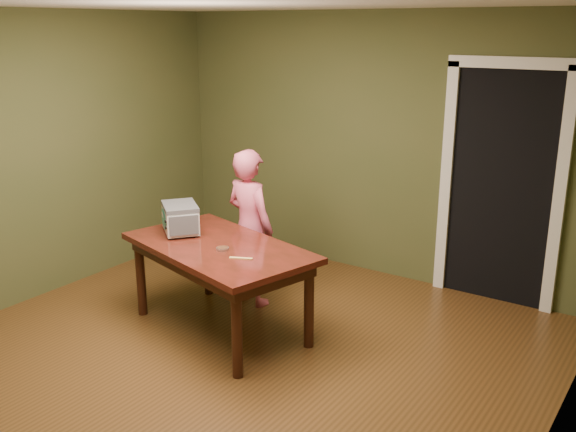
% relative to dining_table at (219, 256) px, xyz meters
% --- Properties ---
extents(floor, '(5.00, 5.00, 0.00)m').
position_rel_dining_table_xyz_m(floor, '(0.37, -0.57, -0.65)').
color(floor, brown).
rests_on(floor, ground).
extents(room_shell, '(4.52, 5.02, 2.61)m').
position_rel_dining_table_xyz_m(room_shell, '(0.37, -0.57, 1.06)').
color(room_shell, '#4B4E29').
rests_on(room_shell, ground).
extents(doorway, '(1.10, 0.66, 2.25)m').
position_rel_dining_table_xyz_m(doorway, '(1.67, 2.21, 0.41)').
color(doorway, black).
rests_on(doorway, ground).
extents(dining_table, '(1.78, 1.28, 0.75)m').
position_rel_dining_table_xyz_m(dining_table, '(0.00, 0.00, 0.00)').
color(dining_table, '#36150C').
rests_on(dining_table, floor).
extents(toy_oven, '(0.47, 0.45, 0.25)m').
position_rel_dining_table_xyz_m(toy_oven, '(-0.48, 0.06, 0.24)').
color(toy_oven, '#4C4F54').
rests_on(toy_oven, dining_table).
extents(baking_pan, '(0.10, 0.10, 0.02)m').
position_rel_dining_table_xyz_m(baking_pan, '(0.11, -0.08, 0.11)').
color(baking_pan, silver).
rests_on(baking_pan, dining_table).
extents(spatula, '(0.17, 0.10, 0.01)m').
position_rel_dining_table_xyz_m(spatula, '(0.35, -0.15, 0.10)').
color(spatula, '#FFCF6E').
rests_on(spatula, dining_table).
extents(child, '(0.57, 0.42, 1.42)m').
position_rel_dining_table_xyz_m(child, '(-0.15, 0.61, 0.06)').
color(child, '#CE5471').
rests_on(child, floor).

